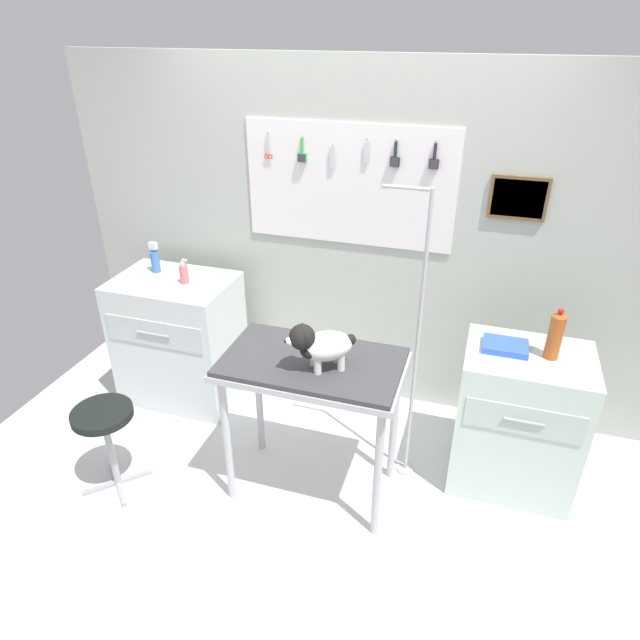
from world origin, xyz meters
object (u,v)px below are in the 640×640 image
(grooming_table, at_px, (312,376))
(stool, at_px, (105,425))
(cabinet_right, at_px, (518,419))
(conditioner_bottle, at_px, (155,259))
(counter_left, at_px, (180,339))
(grooming_arm, at_px, (415,356))
(soda_bottle, at_px, (555,335))
(dog, at_px, (320,345))

(grooming_table, relative_size, stool, 1.76)
(stool, bearing_deg, cabinet_right, 19.12)
(stool, height_order, conditioner_bottle, conditioner_bottle)
(counter_left, distance_m, conditioner_bottle, 0.59)
(grooming_table, xyz_separation_m, grooming_arm, (0.50, 0.30, 0.04))
(cabinet_right, height_order, soda_bottle, soda_bottle)
(dog, bearing_deg, cabinet_right, 25.41)
(cabinet_right, height_order, stool, cabinet_right)
(dog, relative_size, cabinet_right, 0.40)
(cabinet_right, bearing_deg, counter_left, 175.55)
(stool, height_order, soda_bottle, soda_bottle)
(grooming_arm, xyz_separation_m, counter_left, (-1.69, 0.30, -0.37))
(counter_left, xyz_separation_m, cabinet_right, (2.30, -0.18, -0.02))
(dog, distance_m, cabinet_right, 1.30)
(dog, distance_m, conditioner_bottle, 1.62)
(grooming_table, relative_size, soda_bottle, 3.37)
(counter_left, distance_m, soda_bottle, 2.46)
(grooming_arm, distance_m, soda_bottle, 0.74)
(grooming_arm, xyz_separation_m, stool, (-1.62, -0.65, -0.38))
(grooming_table, height_order, conditioner_bottle, conditioner_bottle)
(counter_left, xyz_separation_m, conditioner_bottle, (-0.17, 0.10, 0.55))
(counter_left, bearing_deg, conditioner_bottle, 150.76)
(counter_left, relative_size, soda_bottle, 3.21)
(counter_left, height_order, stool, counter_left)
(dog, height_order, conditioner_bottle, dog)
(grooming_table, distance_m, soda_bottle, 1.29)
(grooming_arm, height_order, conditioner_bottle, grooming_arm)
(conditioner_bottle, bearing_deg, dog, -28.25)
(cabinet_right, distance_m, conditioner_bottle, 2.55)
(grooming_table, height_order, grooming_arm, grooming_arm)
(dog, xyz_separation_m, cabinet_right, (1.04, 0.49, -0.60))
(dog, xyz_separation_m, conditioner_bottle, (-1.43, 0.77, -0.02))
(cabinet_right, bearing_deg, conditioner_bottle, 173.65)
(dog, relative_size, soda_bottle, 1.21)
(conditioner_bottle, height_order, soda_bottle, soda_bottle)
(grooming_table, relative_size, grooming_arm, 0.55)
(cabinet_right, relative_size, stool, 1.59)
(grooming_arm, bearing_deg, counter_left, 169.78)
(counter_left, bearing_deg, cabinet_right, -4.45)
(cabinet_right, bearing_deg, grooming_arm, -168.26)
(soda_bottle, bearing_deg, grooming_arm, -169.23)
(cabinet_right, relative_size, soda_bottle, 3.05)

